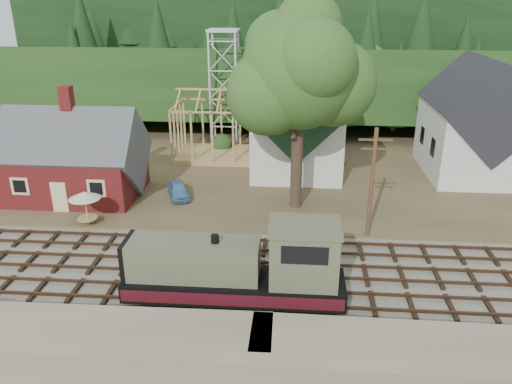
# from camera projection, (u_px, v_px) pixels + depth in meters

# --- Properties ---
(ground) EXTENTS (140.00, 140.00, 0.00)m
(ground) POSITION_uv_depth(u_px,v_px,m) (262.00, 274.00, 30.51)
(ground) COLOR #384C1E
(ground) RESTS_ON ground
(embankment) EXTENTS (64.00, 5.00, 1.60)m
(embankment) POSITION_uv_depth(u_px,v_px,m) (249.00, 372.00, 22.65)
(embankment) COLOR #7F7259
(embankment) RESTS_ON ground
(railroad_bed) EXTENTS (64.00, 11.00, 0.16)m
(railroad_bed) POSITION_uv_depth(u_px,v_px,m) (262.00, 273.00, 30.48)
(railroad_bed) COLOR #726B5B
(railroad_bed) RESTS_ON ground
(village_flat) EXTENTS (64.00, 26.00, 0.30)m
(village_flat) POSITION_uv_depth(u_px,v_px,m) (275.00, 173.00, 47.10)
(village_flat) COLOR brown
(village_flat) RESTS_ON ground
(hillside) EXTENTS (70.00, 28.96, 12.74)m
(hillside) POSITION_uv_depth(u_px,v_px,m) (282.00, 116.00, 69.34)
(hillside) COLOR #1E3F19
(hillside) RESTS_ON ground
(ridge) EXTENTS (80.00, 20.00, 12.00)m
(ridge) POSITION_uv_depth(u_px,v_px,m) (285.00, 94.00, 84.13)
(ridge) COLOR black
(ridge) RESTS_ON ground
(depot) EXTENTS (10.80, 7.41, 9.00)m
(depot) POSITION_uv_depth(u_px,v_px,m) (75.00, 161.00, 40.64)
(depot) COLOR #571316
(depot) RESTS_ON village_flat
(church) EXTENTS (8.40, 15.17, 13.00)m
(church) POSITION_uv_depth(u_px,v_px,m) (297.00, 117.00, 46.62)
(church) COLOR silver
(church) RESTS_ON village_flat
(farmhouse) EXTENTS (8.40, 10.80, 10.60)m
(farmhouse) POSITION_uv_depth(u_px,v_px,m) (475.00, 125.00, 44.94)
(farmhouse) COLOR silver
(farmhouse) RESTS_ON village_flat
(timber_frame) EXTENTS (8.20, 6.20, 6.99)m
(timber_frame) POSITION_uv_depth(u_px,v_px,m) (217.00, 129.00, 50.07)
(timber_frame) COLOR tan
(timber_frame) RESTS_ON village_flat
(lattice_tower) EXTENTS (3.20, 3.20, 12.12)m
(lattice_tower) POSITION_uv_depth(u_px,v_px,m) (224.00, 52.00, 53.08)
(lattice_tower) COLOR silver
(lattice_tower) RESTS_ON village_flat
(big_tree) EXTENTS (10.90, 8.40, 14.70)m
(big_tree) POSITION_uv_depth(u_px,v_px,m) (302.00, 79.00, 35.85)
(big_tree) COLOR #38281E
(big_tree) RESTS_ON village_flat
(telegraph_pole_near) EXTENTS (2.20, 0.28, 8.00)m
(telegraph_pole_near) POSITION_uv_depth(u_px,v_px,m) (372.00, 183.00, 33.22)
(telegraph_pole_near) COLOR #4C331E
(telegraph_pole_near) RESTS_ON ground
(locomotive) EXTENTS (11.84, 2.96, 4.74)m
(locomotive) POSITION_uv_depth(u_px,v_px,m) (242.00, 269.00, 27.01)
(locomotive) COLOR black
(locomotive) RESTS_ON railroad_bed
(car_blue) EXTENTS (2.65, 3.91, 1.24)m
(car_blue) POSITION_uv_depth(u_px,v_px,m) (178.00, 190.00, 40.97)
(car_blue) COLOR #5C92C5
(car_blue) RESTS_ON village_flat
(car_green) EXTENTS (3.73, 2.09, 1.16)m
(car_green) POSITION_uv_depth(u_px,v_px,m) (48.00, 195.00, 40.02)
(car_green) COLOR gray
(car_green) RESTS_ON village_flat
(patio_set) EXTENTS (2.27, 2.27, 2.52)m
(patio_set) POSITION_uv_depth(u_px,v_px,m) (85.00, 197.00, 35.63)
(patio_set) COLOR silver
(patio_set) RESTS_ON village_flat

